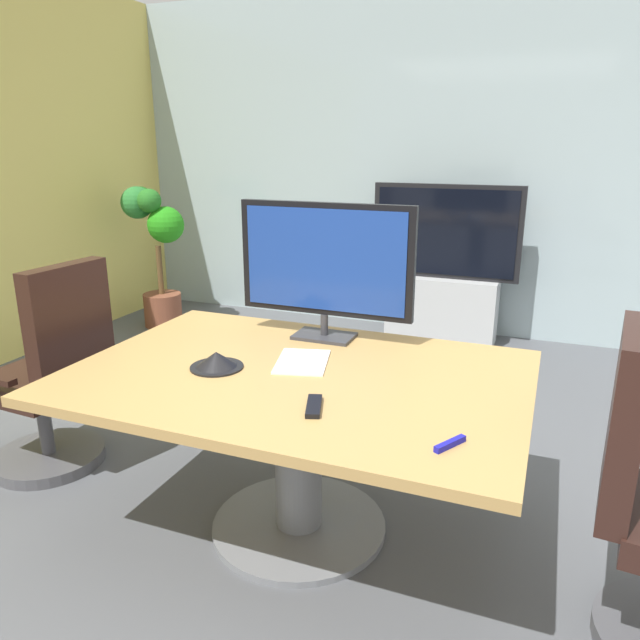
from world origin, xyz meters
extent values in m
plane|color=#515459|center=(0.00, 0.00, 0.00)|extent=(7.31, 7.31, 0.00)
cube|color=#9EB2B7|center=(0.00, 3.15, 1.44)|extent=(6.18, 0.10, 2.88)
cube|color=#B2894C|center=(-0.12, -0.03, 0.72)|extent=(1.83, 1.26, 0.04)
cylinder|color=slate|center=(-0.12, -0.03, 0.35)|extent=(0.20, 0.20, 0.70)
cylinder|color=slate|center=(-0.12, -0.03, 0.01)|extent=(0.76, 0.76, 0.03)
cylinder|color=#4C4C51|center=(-1.57, -0.01, 0.03)|extent=(0.56, 0.56, 0.06)
cylinder|color=#4C4C51|center=(-1.57, -0.01, 0.24)|extent=(0.07, 0.07, 0.36)
cube|color=black|center=(-1.57, -0.01, 0.46)|extent=(0.51, 0.51, 0.10)
cube|color=black|center=(-1.30, -0.02, 0.79)|extent=(0.12, 0.46, 0.60)
cube|color=black|center=(-1.54, 0.25, 0.58)|extent=(0.28, 0.07, 0.03)
cube|color=black|center=(1.07, -0.14, 0.79)|extent=(0.13, 0.46, 0.60)
cube|color=#333338|center=(-0.17, 0.42, 0.75)|extent=(0.28, 0.18, 0.02)
cylinder|color=#333338|center=(-0.17, 0.42, 0.80)|extent=(0.04, 0.04, 0.10)
cube|color=black|center=(-0.17, 0.43, 1.11)|extent=(0.84, 0.04, 0.52)
cube|color=navy|center=(-0.17, 0.41, 1.11)|extent=(0.77, 0.01, 0.47)
cube|color=#B7BABC|center=(-0.03, 2.80, 0.28)|extent=(0.90, 0.36, 0.55)
cube|color=black|center=(-0.03, 2.78, 0.93)|extent=(1.20, 0.06, 0.76)
cube|color=black|center=(-0.03, 2.75, 0.93)|extent=(1.12, 0.01, 0.69)
cylinder|color=brown|center=(-2.50, 2.28, 0.15)|extent=(0.34, 0.34, 0.30)
cylinder|color=brown|center=(-2.50, 2.28, 0.52)|extent=(0.05, 0.05, 0.44)
sphere|color=#258E17|center=(-2.37, 2.24, 0.94)|extent=(0.32, 0.32, 0.32)
sphere|color=#1C7E14|center=(-2.44, 2.36, 0.92)|extent=(0.25, 0.25, 0.25)
sphere|color=#175F16|center=(-2.69, 2.35, 1.14)|extent=(0.21, 0.21, 0.21)
sphere|color=#297530|center=(-2.63, 2.22, 1.12)|extent=(0.28, 0.28, 0.28)
sphere|color=#256D21|center=(-2.46, 2.16, 1.15)|extent=(0.20, 0.20, 0.20)
cone|color=black|center=(-0.44, -0.12, 0.77)|extent=(0.19, 0.19, 0.07)
cylinder|color=black|center=(-0.44, -0.12, 0.74)|extent=(0.22, 0.22, 0.01)
cube|color=black|center=(0.08, -0.33, 0.75)|extent=(0.10, 0.18, 0.02)
cube|color=#1919A5|center=(0.57, -0.43, 0.75)|extent=(0.08, 0.12, 0.02)
cube|color=white|center=(-0.14, 0.07, 0.74)|extent=(0.28, 0.34, 0.01)
camera|label=1|loc=(0.80, -2.10, 1.64)|focal=33.53mm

